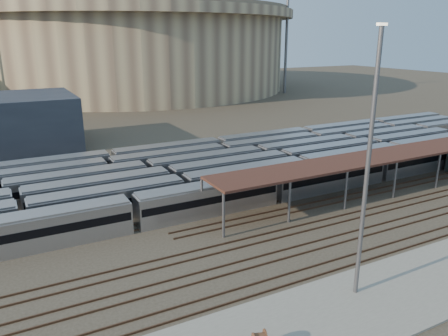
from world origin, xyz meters
TOP-DOWN VIEW (x-y plane):
  - ground at (0.00, 0.00)m, footprint 420.00×420.00m
  - apron at (-5.00, -15.00)m, footprint 50.00×9.00m
  - subway_trains at (0.85, 18.50)m, footprint 129.06×23.90m
  - inspection_shed at (22.00, 4.00)m, footprint 60.30×6.00m
  - empty_tracks at (0.00, -5.00)m, footprint 170.00×9.62m
  - stadium at (25.00, 140.00)m, footprint 124.00×124.00m
  - floodlight_2 at (70.00, 100.00)m, footprint 4.00×1.00m
  - floodlight_3 at (-10.00, 160.00)m, footprint 4.00×1.00m
  - yard_light_pole at (-3.20, -13.42)m, footprint 0.80×0.36m

SIDE VIEW (x-z plane):
  - ground at x=0.00m, z-range 0.00..0.00m
  - empty_tracks at x=0.00m, z-range 0.00..0.18m
  - apron at x=-5.00m, z-range 0.00..0.20m
  - subway_trains at x=0.85m, z-range 0.00..3.60m
  - inspection_shed at x=22.00m, z-range 2.33..7.63m
  - yard_light_pole at x=-3.20m, z-range 0.28..21.79m
  - stadium at x=25.00m, z-range 0.22..32.72m
  - floodlight_2 at x=70.00m, z-range 1.45..39.85m
  - floodlight_3 at x=-10.00m, z-range 1.45..39.85m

